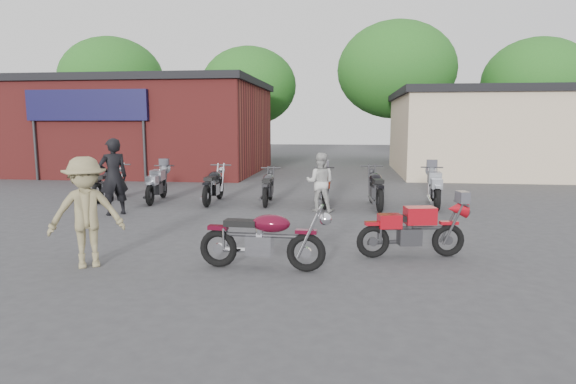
# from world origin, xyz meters

# --- Properties ---
(ground) EXTENTS (90.00, 90.00, 0.00)m
(ground) POSITION_xyz_m (0.00, 0.00, 0.00)
(ground) COLOR #38393B
(brick_building) EXTENTS (12.00, 8.00, 4.00)m
(brick_building) POSITION_xyz_m (-9.00, 14.00, 2.00)
(brick_building) COLOR maroon
(brick_building) RESTS_ON ground
(stucco_building) EXTENTS (10.00, 8.00, 3.50)m
(stucco_building) POSITION_xyz_m (8.50, 15.00, 1.75)
(stucco_building) COLOR #C6AC8D
(stucco_building) RESTS_ON ground
(tree_0) EXTENTS (6.56, 6.56, 8.20)m
(tree_0) POSITION_xyz_m (-14.00, 22.00, 4.10)
(tree_0) COLOR #175817
(tree_0) RESTS_ON ground
(tree_1) EXTENTS (5.92, 5.92, 7.40)m
(tree_1) POSITION_xyz_m (-5.00, 22.00, 3.70)
(tree_1) COLOR #175817
(tree_1) RESTS_ON ground
(tree_2) EXTENTS (7.04, 7.04, 8.80)m
(tree_2) POSITION_xyz_m (4.00, 22.00, 4.40)
(tree_2) COLOR #175817
(tree_2) RESTS_ON ground
(tree_3) EXTENTS (6.08, 6.08, 7.60)m
(tree_3) POSITION_xyz_m (12.00, 22.00, 3.80)
(tree_3) COLOR #175817
(tree_3) RESTS_ON ground
(vintage_motorcycle) EXTENTS (1.98, 0.75, 1.13)m
(vintage_motorcycle) POSITION_xyz_m (-0.08, -0.86, 0.57)
(vintage_motorcycle) COLOR #500A1C
(vintage_motorcycle) RESTS_ON ground
(sportbike) EXTENTS (1.89, 0.93, 1.05)m
(sportbike) POSITION_xyz_m (2.34, 0.16, 0.53)
(sportbike) COLOR #B20E1A
(sportbike) RESTS_ON ground
(helmet) EXTENTS (0.29, 0.29, 0.21)m
(helmet) POSITION_xyz_m (-0.34, 0.42, 0.11)
(helmet) COLOR red
(helmet) RESTS_ON ground
(person_dark) EXTENTS (0.83, 0.81, 1.93)m
(person_dark) POSITION_xyz_m (-4.61, 3.22, 0.96)
(person_dark) COLOR black
(person_dark) RESTS_ON ground
(person_light) EXTENTS (0.80, 0.65, 1.54)m
(person_light) POSITION_xyz_m (0.50, 4.35, 0.77)
(person_light) COLOR #B7B6B2
(person_light) RESTS_ON ground
(person_tan) EXTENTS (1.32, 1.16, 1.77)m
(person_tan) POSITION_xyz_m (-2.91, -1.04, 0.89)
(person_tan) COLOR #857952
(person_tan) RESTS_ON ground
(row_bike_0) EXTENTS (0.70, 1.96, 1.13)m
(row_bike_0) POSITION_xyz_m (-5.91, 5.45, 0.56)
(row_bike_0) COLOR black
(row_bike_0) RESTS_ON ground
(row_bike_1) EXTENTS (0.85, 1.99, 1.12)m
(row_bike_1) POSITION_xyz_m (-4.36, 5.34, 0.56)
(row_bike_1) COLOR #9598A3
(row_bike_1) RESTS_ON ground
(row_bike_2) EXTENTS (0.70, 2.01, 1.16)m
(row_bike_2) POSITION_xyz_m (-2.64, 5.33, 0.58)
(row_bike_2) COLOR black
(row_bike_2) RESTS_ON ground
(row_bike_3) EXTENTS (0.73, 1.90, 1.08)m
(row_bike_3) POSITION_xyz_m (-1.05, 5.39, 0.54)
(row_bike_3) COLOR #27272A
(row_bike_3) RESTS_ON ground
(row_bike_4) EXTENTS (0.76, 1.96, 1.11)m
(row_bike_4) POSITION_xyz_m (0.56, 5.32, 0.56)
(row_bike_4) COLOR #AF2B0E
(row_bike_4) RESTS_ON ground
(row_bike_5) EXTENTS (0.85, 2.11, 1.19)m
(row_bike_5) POSITION_xyz_m (1.98, 5.11, 0.60)
(row_bike_5) COLOR black
(row_bike_5) RESTS_ON ground
(row_bike_6) EXTENTS (0.78, 2.01, 1.15)m
(row_bike_6) POSITION_xyz_m (3.60, 5.45, 0.57)
(row_bike_6) COLOR gray
(row_bike_6) RESTS_ON ground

